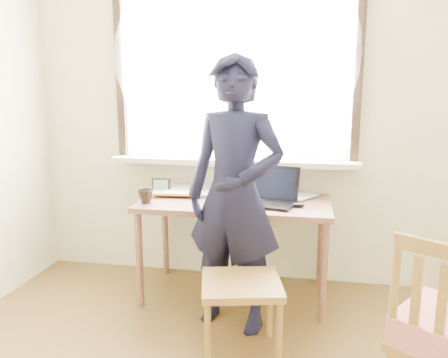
% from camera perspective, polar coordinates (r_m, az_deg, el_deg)
% --- Properties ---
extents(room_shell, '(3.52, 4.02, 2.61)m').
position_cam_1_polar(room_shell, '(1.53, -2.90, 18.87)').
color(room_shell, beige).
rests_on(room_shell, ground).
extents(desk, '(1.30, 0.65, 0.70)m').
position_cam_1_polar(desk, '(3.05, 1.45, -4.17)').
color(desk, brown).
rests_on(desk, ground).
extents(laptop, '(0.42, 0.37, 0.25)m').
position_cam_1_polar(laptop, '(2.96, 5.98, -2.09)').
color(laptop, black).
rests_on(laptop, desk).
extents(mug_white, '(0.14, 0.14, 0.09)m').
position_cam_1_polar(mug_white, '(3.23, 1.35, -1.14)').
color(mug_white, white).
rests_on(mug_white, desk).
extents(mug_dark, '(0.12, 0.12, 0.10)m').
position_cam_1_polar(mug_dark, '(2.99, -10.19, -2.24)').
color(mug_dark, black).
rests_on(mug_dark, desk).
extents(mouse, '(0.08, 0.06, 0.03)m').
position_cam_1_polar(mouse, '(2.89, 9.70, -3.36)').
color(mouse, black).
rests_on(mouse, desk).
extents(desk_clutter, '(0.80, 0.50, 0.05)m').
position_cam_1_polar(desk_clutter, '(3.23, -3.07, -1.58)').
color(desk_clutter, white).
rests_on(desk_clutter, desk).
extents(book_a, '(0.24, 0.30, 0.03)m').
position_cam_1_polar(book_a, '(3.28, -4.68, -1.54)').
color(book_a, white).
rests_on(book_a, desk).
extents(book_b, '(0.27, 0.29, 0.02)m').
position_cam_1_polar(book_b, '(3.21, 8.71, -2.01)').
color(book_b, white).
rests_on(book_b, desk).
extents(picture_frame, '(0.14, 0.02, 0.11)m').
position_cam_1_polar(picture_frame, '(3.24, -8.22, -1.02)').
color(picture_frame, black).
rests_on(picture_frame, desk).
extents(work_chair, '(0.50, 0.49, 0.43)m').
position_cam_1_polar(work_chair, '(2.45, 2.27, -14.62)').
color(work_chair, olive).
rests_on(work_chair, ground).
extents(person, '(0.68, 0.53, 1.66)m').
position_cam_1_polar(person, '(2.62, 1.41, -2.15)').
color(person, black).
rests_on(person, ground).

